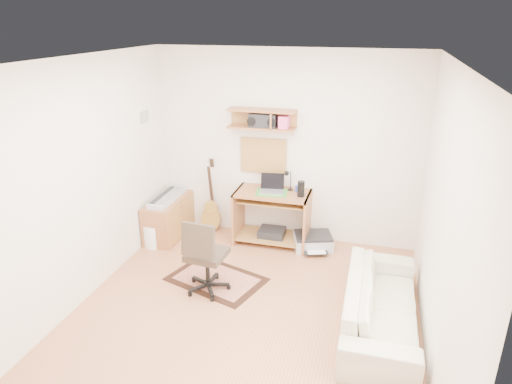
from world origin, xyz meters
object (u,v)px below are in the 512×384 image
(desk, at_px, (272,218))
(sofa, at_px, (382,297))
(task_chair, at_px, (207,254))
(printer, at_px, (313,242))
(cabinet, at_px, (169,218))

(desk, distance_m, sofa, 2.12)
(task_chair, xyz_separation_m, printer, (1.01, 1.33, -0.38))
(printer, relative_size, sofa, 0.28)
(cabinet, bearing_deg, printer, 4.46)
(printer, distance_m, sofa, 1.78)
(sofa, bearing_deg, printer, 31.10)
(desk, xyz_separation_m, task_chair, (-0.43, -1.35, 0.09))
(desk, bearing_deg, cabinet, -173.23)
(cabinet, height_order, printer, cabinet)
(task_chair, xyz_separation_m, sofa, (1.92, -0.17, -0.11))
(printer, bearing_deg, desk, 160.21)
(task_chair, bearing_deg, desk, 76.61)
(printer, height_order, sofa, sofa)
(desk, height_order, printer, desk)
(desk, relative_size, cabinet, 1.11)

